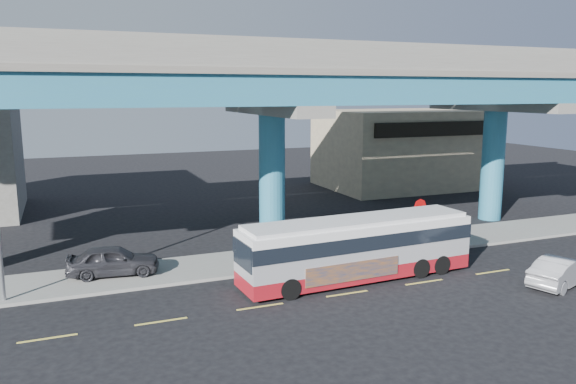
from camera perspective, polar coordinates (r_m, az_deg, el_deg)
name	(u,v)px	position (r m, az deg, el deg)	size (l,w,h in m)	color
ground	(344,291)	(25.14, 5.70, -10.02)	(120.00, 120.00, 0.00)	black
sidewalk	(295,256)	(29.84, 0.77, -6.55)	(70.00, 4.00, 0.15)	gray
lane_markings	(347,294)	(24.89, 6.02, -10.23)	(58.00, 0.12, 0.01)	#D8C64C
viaduct	(271,83)	(31.94, -1.75, 11.02)	(52.00, 12.40, 11.70)	teal
building_beige	(402,148)	(52.85, 11.53, 4.36)	(14.00, 10.23, 7.00)	tan
transit_bus	(358,246)	(26.32, 7.08, -5.47)	(11.46, 2.99, 2.91)	maroon
sedan	(561,271)	(28.41, 26.01, -7.23)	(4.29, 2.67, 1.33)	#A0A0A5
parked_car	(113,260)	(27.72, -17.34, -6.64)	(4.36, 2.20, 1.42)	#2E2E33
stop_sign	(420,212)	(31.43, 13.25, -2.03)	(0.83, 0.11, 2.77)	gray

